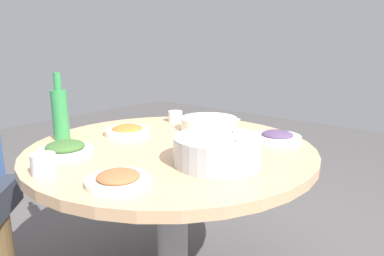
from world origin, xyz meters
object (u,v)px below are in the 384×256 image
object	(u,v)px
dish_stirfry	(118,179)
dish_tofu_braise	(127,130)
rice_bowl	(217,149)
tea_cup_far	(44,164)
round_dining_table	(172,174)
green_bottle	(60,113)
soup_bowl	(209,124)
dish_eggplant	(277,137)
dish_greens	(65,149)
tea_cup_near	(175,116)

from	to	relation	value
dish_stirfry	dish_tofu_braise	size ratio (longest dim) A/B	0.95
rice_bowl	tea_cup_far	size ratio (longest dim) A/B	3.98
round_dining_table	green_bottle	size ratio (longest dim) A/B	4.01
soup_bowl	dish_eggplant	xyz separation A→B (m)	(-0.02, 0.36, -0.01)
dish_greens	green_bottle	world-z (taller)	green_bottle
soup_bowl	green_bottle	size ratio (longest dim) A/B	0.94
soup_bowl	dish_greens	world-z (taller)	soup_bowl
rice_bowl	dish_tofu_braise	bearing A→B (deg)	-97.09
dish_greens	tea_cup_near	distance (m)	0.70
tea_cup_far	dish_greens	bearing A→B (deg)	-139.14
dish_stirfry	green_bottle	bearing A→B (deg)	-106.20
tea_cup_far	rice_bowl	bearing A→B (deg)	140.38
round_dining_table	green_bottle	xyz separation A→B (m)	(0.23, -0.45, 0.25)
soup_bowl	dish_eggplant	world-z (taller)	soup_bowl
rice_bowl	soup_bowl	world-z (taller)	rice_bowl
rice_bowl	green_bottle	distance (m)	0.75
round_dining_table	dish_eggplant	world-z (taller)	dish_eggplant
dish_greens	tea_cup_near	world-z (taller)	tea_cup_near
tea_cup_near	dish_tofu_braise	bearing A→B (deg)	0.58
rice_bowl	soup_bowl	xyz separation A→B (m)	(-0.39, -0.33, -0.02)
round_dining_table	tea_cup_near	world-z (taller)	tea_cup_near
green_bottle	tea_cup_near	bearing A→B (deg)	165.06
round_dining_table	tea_cup_far	xyz separation A→B (m)	(0.51, -0.10, 0.16)
rice_bowl	soup_bowl	distance (m)	0.51
round_dining_table	tea_cup_far	size ratio (longest dim) A/B	15.01
soup_bowl	dish_eggplant	size ratio (longest dim) A/B	1.35
dish_greens	tea_cup_far	xyz separation A→B (m)	(0.17, 0.14, 0.01)
rice_bowl	dish_stirfry	bearing A→B (deg)	-19.70
dish_eggplant	green_bottle	size ratio (longest dim) A/B	0.70
dish_tofu_braise	tea_cup_far	distance (m)	0.56
soup_bowl	dish_greens	xyz separation A→B (m)	(0.67, -0.19, -0.01)
round_dining_table	tea_cup_near	xyz separation A→B (m)	(-0.35, -0.29, 0.16)
green_bottle	tea_cup_far	world-z (taller)	green_bottle
soup_bowl	dish_tofu_braise	bearing A→B (deg)	-37.48
dish_stirfry	tea_cup_near	distance (m)	0.88
soup_bowl	dish_stirfry	distance (m)	0.76
rice_bowl	tea_cup_far	world-z (taller)	rice_bowl
dish_tofu_braise	tea_cup_near	distance (m)	0.34
dish_eggplant	green_bottle	world-z (taller)	green_bottle
dish_greens	dish_eggplant	distance (m)	0.88
soup_bowl	dish_tofu_braise	world-z (taller)	soup_bowl
round_dining_table	rice_bowl	distance (m)	0.34
rice_bowl	tea_cup_near	world-z (taller)	rice_bowl
dish_greens	dish_stirfry	size ratio (longest dim) A/B	1.06
rice_bowl	tea_cup_near	distance (m)	0.70
dish_stirfry	dish_tofu_braise	bearing A→B (deg)	-133.31
tea_cup_far	dish_stirfry	bearing A→B (deg)	112.67
rice_bowl	soup_bowl	bearing A→B (deg)	-139.90
dish_stirfry	rice_bowl	bearing A→B (deg)	160.30
round_dining_table	dish_greens	world-z (taller)	dish_greens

